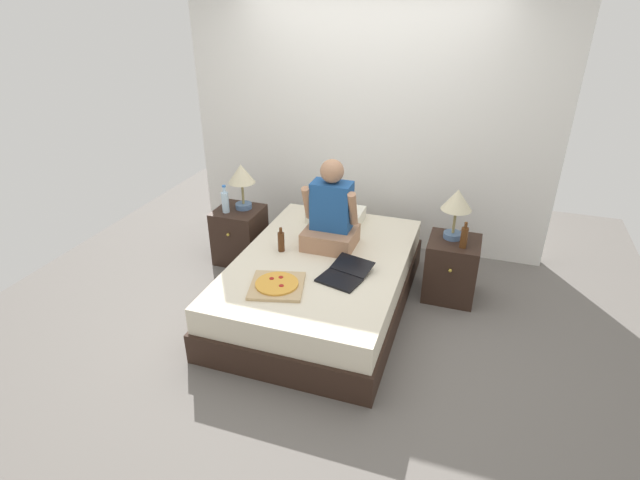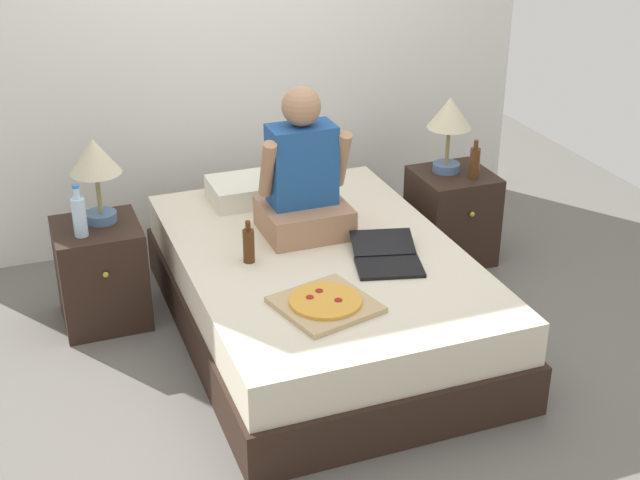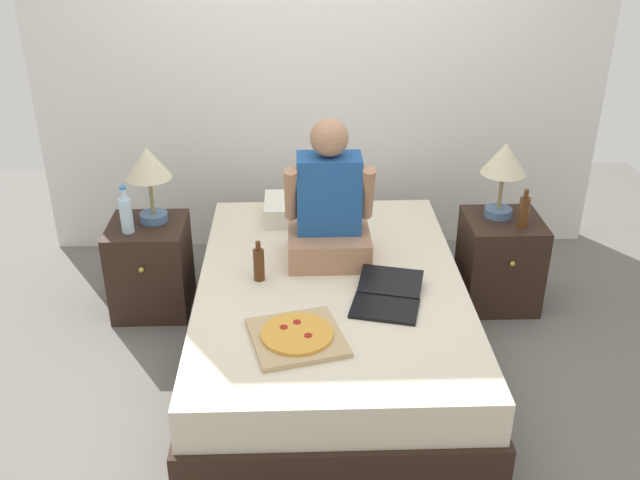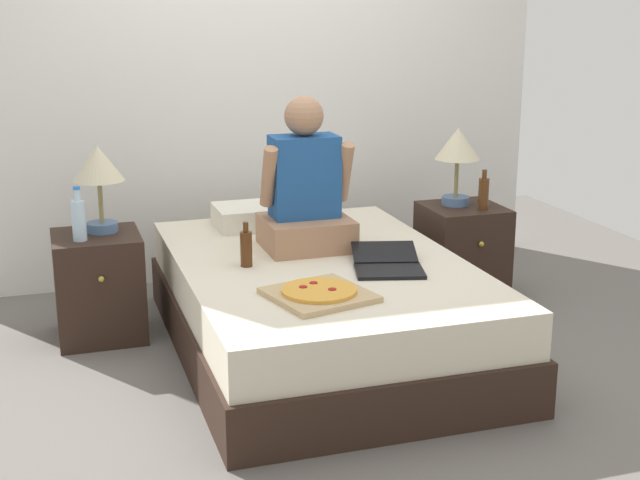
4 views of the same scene
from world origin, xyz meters
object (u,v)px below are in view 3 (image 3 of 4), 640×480
at_px(nightstand_left, 151,267).
at_px(water_bottle, 126,214).
at_px(lamp_on_left_nightstand, 148,168).
at_px(laptop, 387,299).
at_px(lamp_on_right_nightstand, 504,164).
at_px(person_seated, 329,209).
at_px(bed, 331,319).
at_px(beer_bottle, 524,212).
at_px(nightstand_right, 499,261).
at_px(pizza_box, 297,336).
at_px(beer_bottle_on_bed, 259,264).

distance_m(nightstand_left, water_bottle, 0.41).
distance_m(lamp_on_left_nightstand, laptop, 1.55).
distance_m(lamp_on_right_nightstand, person_seated, 1.07).
xyz_separation_m(water_bottle, laptop, (1.38, -0.67, -0.17)).
relative_size(bed, beer_bottle, 9.07).
bearing_deg(beer_bottle, bed, -159.10).
xyz_separation_m(bed, laptop, (0.26, -0.23, 0.26)).
bearing_deg(nightstand_left, nightstand_right, 0.00).
distance_m(beer_bottle, laptop, 1.09).
relative_size(lamp_on_right_nightstand, laptop, 0.94).
height_order(nightstand_right, beer_bottle, beer_bottle).
distance_m(lamp_on_left_nightstand, person_seated, 1.06).
xyz_separation_m(bed, beer_bottle, (1.11, 0.42, 0.42)).
height_order(lamp_on_right_nightstand, laptop, lamp_on_right_nightstand).
height_order(bed, pizza_box, pizza_box).
distance_m(person_seated, pizza_box, 0.85).
xyz_separation_m(pizza_box, beer_bottle_on_bed, (-0.19, 0.55, 0.07)).
bearing_deg(nightstand_left, laptop, -30.17).
xyz_separation_m(bed, person_seated, (-0.00, 0.26, 0.53)).
relative_size(bed, nightstand_left, 3.78).
bearing_deg(bed, beer_bottle_on_bed, 177.16).
bearing_deg(person_seated, nightstand_left, 165.72).
distance_m(bed, lamp_on_right_nightstand, 1.33).
bearing_deg(laptop, nightstand_right, 44.19).
bearing_deg(laptop, water_bottle, 154.23).
relative_size(nightstand_left, water_bottle, 2.00).
relative_size(person_seated, pizza_box, 1.60).
xyz_separation_m(lamp_on_left_nightstand, water_bottle, (-0.12, -0.14, -0.22)).
bearing_deg(lamp_on_left_nightstand, bed, -29.83).
bearing_deg(water_bottle, beer_bottle_on_bed, -28.99).
bearing_deg(nightstand_left, pizza_box, -50.72).
height_order(nightstand_right, lamp_on_right_nightstand, lamp_on_right_nightstand).
relative_size(beer_bottle, laptop, 0.48).
distance_m(lamp_on_left_nightstand, water_bottle, 0.28).
xyz_separation_m(nightstand_left, lamp_on_right_nightstand, (2.05, 0.05, 0.60)).
bearing_deg(beer_bottle_on_bed, bed, -2.84).
height_order(nightstand_right, pizza_box, nightstand_right).
distance_m(water_bottle, lamp_on_right_nightstand, 2.15).
bearing_deg(nightstand_left, bed, -26.72).
bearing_deg(person_seated, beer_bottle_on_bed, -146.93).
relative_size(nightstand_left, beer_bottle, 2.40).
xyz_separation_m(water_bottle, pizza_box, (0.94, -0.97, -0.18)).
height_order(lamp_on_left_nightstand, laptop, lamp_on_left_nightstand).
xyz_separation_m(beer_bottle, laptop, (-0.85, -0.66, -0.16)).
relative_size(nightstand_right, person_seated, 0.71).
height_order(bed, nightstand_left, nightstand_left).
xyz_separation_m(nightstand_left, beer_bottle_on_bed, (0.67, -0.51, 0.29)).
height_order(lamp_on_right_nightstand, beer_bottle, lamp_on_right_nightstand).
relative_size(lamp_on_right_nightstand, beer_bottle_on_bed, 2.05).
distance_m(water_bottle, beer_bottle_on_bed, 0.87).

